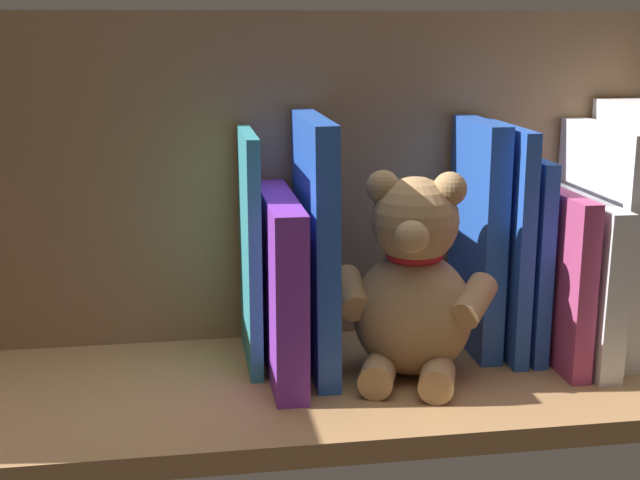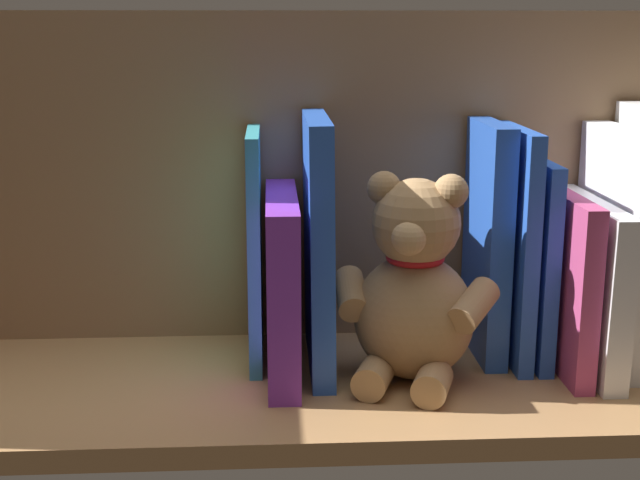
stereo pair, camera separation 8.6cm
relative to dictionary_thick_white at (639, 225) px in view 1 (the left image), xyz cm
name	(u,v)px [view 1 (the left image)]	position (x,y,z in cm)	size (l,w,h in cm)	color
ground_plane	(320,384)	(36.17, 4.85, -14.26)	(96.57, 30.19, 2.20)	#A87A4C
shelf_back_panel	(302,178)	(36.17, -8.00, 4.77)	(96.57, 1.50, 35.86)	#8F6946
dictionary_thick_white	(639,225)	(0.00, 0.00, 0.00)	(6.28, 13.50, 26.32)	white
book_1	(601,239)	(5.21, 1.59, -1.07)	(3.01, 16.87, 24.19)	silver
book_2	(575,275)	(8.51, 2.85, -4.58)	(2.45, 19.40, 17.17)	silver
book_3	(548,272)	(11.31, 2.52, -4.14)	(2.01, 18.73, 18.05)	#B23F72
book_4	(521,253)	(13.64, 0.33, -2.57)	(1.52, 14.36, 21.19)	blue
book_5	(502,240)	(15.77, 0.33, -1.01)	(1.59, 14.36, 24.30)	blue
book_6	(477,237)	(18.29, -0.55, -0.78)	(2.34, 12.60, 24.77)	blue
teddy_bear	(413,287)	(27.02, 6.10, -4.03)	(15.90, 15.79, 20.75)	tan
book_7	(311,244)	(36.58, 1.68, -0.33)	(2.28, 17.05, 25.67)	blue
book_8	(281,285)	(39.85, 2.85, -4.13)	(3.11, 19.40, 18.06)	purple
book_9	(250,249)	(42.61, -0.35, -1.13)	(1.29, 13.01, 24.07)	teal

